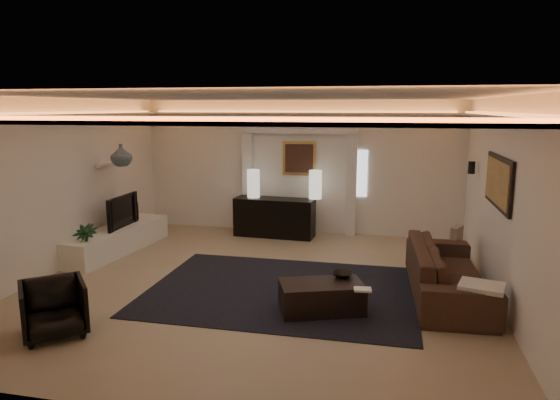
% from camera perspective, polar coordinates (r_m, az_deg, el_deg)
% --- Properties ---
extents(floor, '(7.00, 7.00, 0.00)m').
position_cam_1_polar(floor, '(8.00, -2.36, -9.56)').
color(floor, '#9B895F').
rests_on(floor, ground).
extents(ceiling, '(7.00, 7.00, 0.00)m').
position_cam_1_polar(ceiling, '(7.51, -2.53, 11.69)').
color(ceiling, white).
rests_on(ceiling, ground).
extents(wall_back, '(7.00, 0.00, 7.00)m').
position_cam_1_polar(wall_back, '(11.01, 2.24, 3.77)').
color(wall_back, white).
rests_on(wall_back, ground).
extents(wall_front, '(7.00, 0.00, 7.00)m').
position_cam_1_polar(wall_front, '(4.42, -14.21, -6.87)').
color(wall_front, white).
rests_on(wall_front, ground).
extents(wall_left, '(0.00, 7.00, 7.00)m').
position_cam_1_polar(wall_left, '(9.16, -24.12, 1.47)').
color(wall_left, white).
rests_on(wall_left, ground).
extents(wall_right, '(0.00, 7.00, 7.00)m').
position_cam_1_polar(wall_right, '(7.54, 24.22, -0.31)').
color(wall_right, white).
rests_on(wall_right, ground).
extents(cove_soffit, '(7.00, 7.00, 0.04)m').
position_cam_1_polar(cove_soffit, '(7.51, -2.51, 9.56)').
color(cove_soffit, silver).
rests_on(cove_soffit, ceiling).
extents(daylight_slit, '(0.25, 0.03, 1.00)m').
position_cam_1_polar(daylight_slit, '(10.85, 9.26, 3.00)').
color(daylight_slit, white).
rests_on(daylight_slit, wall_back).
extents(area_rug, '(4.00, 3.00, 0.01)m').
position_cam_1_polar(area_rug, '(7.73, 0.17, -10.24)').
color(area_rug, black).
rests_on(area_rug, ground).
extents(pilaster_left, '(0.22, 0.20, 2.20)m').
position_cam_1_polar(pilaster_left, '(11.22, -3.66, 2.08)').
color(pilaster_left, silver).
rests_on(pilaster_left, ground).
extents(pilaster_right, '(0.22, 0.20, 2.20)m').
position_cam_1_polar(pilaster_right, '(10.81, 8.14, 1.67)').
color(pilaster_right, silver).
rests_on(pilaster_right, ground).
extents(alcove_header, '(2.52, 0.20, 0.12)m').
position_cam_1_polar(alcove_header, '(10.85, 2.17, 7.91)').
color(alcove_header, silver).
rests_on(alcove_header, wall_back).
extents(painting_frame, '(0.74, 0.04, 0.74)m').
position_cam_1_polar(painting_frame, '(10.96, 2.22, 4.79)').
color(painting_frame, tan).
rests_on(painting_frame, wall_back).
extents(painting_canvas, '(0.62, 0.02, 0.62)m').
position_cam_1_polar(painting_canvas, '(10.93, 2.20, 4.77)').
color(painting_canvas, '#4C2D1E').
rests_on(painting_canvas, wall_back).
extents(art_panel_frame, '(0.04, 1.64, 0.74)m').
position_cam_1_polar(art_panel_frame, '(7.79, 23.71, 1.91)').
color(art_panel_frame, black).
rests_on(art_panel_frame, wall_right).
extents(art_panel_gold, '(0.02, 1.50, 0.62)m').
position_cam_1_polar(art_panel_gold, '(7.78, 23.53, 1.92)').
color(art_panel_gold, tan).
rests_on(art_panel_gold, wall_right).
extents(wall_sconce, '(0.12, 0.12, 0.22)m').
position_cam_1_polar(wall_sconce, '(9.63, 21.03, 3.47)').
color(wall_sconce, black).
rests_on(wall_sconce, wall_right).
extents(wall_niche, '(0.10, 0.55, 0.04)m').
position_cam_1_polar(wall_niche, '(10.25, -19.31, 3.80)').
color(wall_niche, silver).
rests_on(wall_niche, wall_left).
extents(console, '(1.73, 0.62, 0.85)m').
position_cam_1_polar(console, '(10.75, -0.64, -2.07)').
color(console, black).
rests_on(console, ground).
extents(lamp_left, '(0.34, 0.34, 0.60)m').
position_cam_1_polar(lamp_left, '(10.78, -3.05, 1.68)').
color(lamp_left, beige).
rests_on(lamp_left, console).
extents(lamp_right, '(0.36, 0.36, 0.61)m').
position_cam_1_polar(lamp_right, '(10.65, 4.06, 1.56)').
color(lamp_right, silver).
rests_on(lamp_right, console).
extents(media_ledge, '(0.92, 2.69, 0.49)m').
position_cam_1_polar(media_ledge, '(10.15, -18.14, -4.38)').
color(media_ledge, white).
rests_on(media_ledge, ground).
extents(tv, '(1.07, 0.15, 0.62)m').
position_cam_1_polar(tv, '(10.11, -18.04, -1.33)').
color(tv, black).
rests_on(tv, media_ledge).
extents(figurine, '(0.15, 0.15, 0.35)m').
position_cam_1_polar(figurine, '(10.71, -16.19, -1.23)').
color(figurine, black).
rests_on(figurine, media_ledge).
extents(ginger_jar, '(0.47, 0.47, 0.41)m').
position_cam_1_polar(ginger_jar, '(9.76, -17.68, 4.91)').
color(ginger_jar, slate).
rests_on(ginger_jar, wall_niche).
extents(plant, '(0.46, 0.46, 0.75)m').
position_cam_1_polar(plant, '(9.31, -21.28, -4.96)').
color(plant, '#183A19').
rests_on(plant, ground).
extents(sofa, '(2.63, 1.12, 0.76)m').
position_cam_1_polar(sofa, '(7.80, 18.62, -7.73)').
color(sofa, '#483721').
rests_on(sofa, ground).
extents(throw_blanket, '(0.63, 0.56, 0.06)m').
position_cam_1_polar(throw_blanket, '(6.80, 22.05, -9.13)').
color(throw_blanket, beige).
rests_on(throw_blanket, sofa).
extents(throw_pillow, '(0.25, 0.38, 0.37)m').
position_cam_1_polar(throw_pillow, '(9.15, 19.52, -3.98)').
color(throw_pillow, gray).
rests_on(throw_pillow, sofa).
extents(coffee_table, '(1.25, 0.95, 0.41)m').
position_cam_1_polar(coffee_table, '(6.93, 4.77, -11.02)').
color(coffee_table, black).
rests_on(coffee_table, ground).
extents(bowl, '(0.32, 0.32, 0.07)m').
position_cam_1_polar(bowl, '(7.11, 7.17, -8.46)').
color(bowl, black).
rests_on(bowl, coffee_table).
extents(magazine, '(0.24, 0.18, 0.03)m').
position_cam_1_polar(magazine, '(6.65, 9.42, -10.06)').
color(magazine, white).
rests_on(magazine, coffee_table).
extents(armchair, '(1.03, 1.04, 0.68)m').
position_cam_1_polar(armchair, '(6.79, -24.43, -11.22)').
color(armchair, black).
rests_on(armchair, ground).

